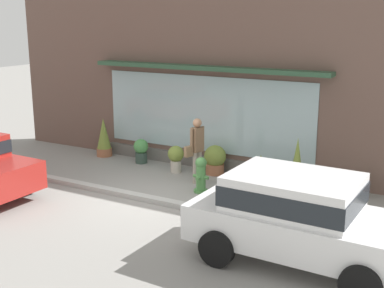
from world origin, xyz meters
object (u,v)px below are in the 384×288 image
Objects in this scene: pedestrian_with_handbag at (197,146)px; potted_plant_low_front at (260,170)px; parked_car_white at (299,214)px; potted_plant_doorstep at (361,184)px; fire_hydrant at (201,174)px; potted_plant_window_center at (104,138)px; potted_plant_corner_tall at (297,166)px; potted_plant_near_hydrant at (176,157)px; potted_plant_window_left at (141,150)px; potted_plant_by_entrance at (215,159)px.

pedestrian_with_handbag is 1.81m from potted_plant_low_front.
potted_plant_doorstep is at bearing 87.71° from parked_car_white.
fire_hydrant is at bearing -130.34° from potted_plant_low_front.
potted_plant_low_front is at bearing -173.00° from potted_plant_doorstep.
potted_plant_doorstep is (0.28, 4.09, -0.59)m from parked_car_white.
potted_plant_corner_tall reaches higher than potted_plant_window_center.
potted_plant_near_hydrant is at bearing -177.16° from potted_plant_low_front.
pedestrian_with_handbag reaches higher than parked_car_white.
potted_plant_window_center is 2.06× the size of potted_plant_doorstep.
potted_plant_window_left is 0.61× the size of potted_plant_window_center.
potted_plant_corner_tall is at bearing -165.34° from potted_plant_doorstep.
parked_car_white reaches higher than potted_plant_near_hydrant.
fire_hydrant reaches higher than potted_plant_doorstep.
potted_plant_low_front is at bearing -2.53° from potted_plant_window_left.
potted_plant_window_center is at bearing 153.73° from parked_car_white.
potted_plant_low_front reaches higher than potted_plant_doorstep.
fire_hydrant is 3.21m from potted_plant_window_left.
potted_plant_low_front is (1.49, -0.29, -0.04)m from potted_plant_by_entrance.
potted_plant_window_center reaches higher than fire_hydrant.
potted_plant_low_front is 2.54m from potted_plant_near_hydrant.
potted_plant_low_front is 2.54m from potted_plant_doorstep.
pedestrian_with_handbag reaches higher than potted_plant_corner_tall.
potted_plant_by_entrance is (0.06, 0.97, -0.60)m from pedestrian_with_handbag.
potted_plant_corner_tall is (6.45, -0.36, 0.09)m from potted_plant_window_center.
potted_plant_window_center is at bearing 176.10° from potted_plant_window_left.
fire_hydrant is at bearing -27.09° from potted_plant_window_left.
potted_plant_window_left is 1.45m from potted_plant_near_hydrant.
potted_plant_corner_tall is (1.00, -0.09, 0.28)m from potted_plant_low_front.
potted_plant_near_hydrant is at bearing -175.08° from potted_plant_doorstep.
parked_car_white reaches higher than potted_plant_window_left.
pedestrian_with_handbag reaches higher than potted_plant_by_entrance.
potted_plant_by_entrance is (-0.40, 1.57, -0.04)m from fire_hydrant.
potted_plant_by_entrance is at bearing 21.46° from potted_plant_near_hydrant.
potted_plant_window_center is (-3.96, -0.01, 0.15)m from potted_plant_by_entrance.
pedestrian_with_handbag is 4.04m from potted_plant_window_center.
parked_car_white is 5.27× the size of potted_plant_near_hydrant.
potted_plant_by_entrance is at bearing -165.86° from pedestrian_with_handbag.
potted_plant_window_left is at bearing -3.90° from potted_plant_window_center.
pedestrian_with_handbag is 2.36× the size of potted_plant_window_left.
fire_hydrant is 0.52× the size of pedestrian_with_handbag.
potted_plant_low_front is 5.46m from potted_plant_window_center.
potted_plant_corner_tall reaches higher than potted_plant_by_entrance.
potted_plant_window_left is at bearing -178.80° from potted_plant_doorstep.
fire_hydrant is 2.42m from potted_plant_corner_tall.
potted_plant_low_front is at bearing -10.84° from potted_plant_by_entrance.
potted_plant_window_center is 7.98m from potted_plant_doorstep.
pedestrian_with_handbag is at bearing -19.76° from potted_plant_window_left.
potted_plant_window_center is at bearing 176.77° from potted_plant_corner_tall.
fire_hydrant reaches higher than potted_plant_window_left.
potted_plant_window_left is at bearing 168.01° from potted_plant_near_hydrant.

